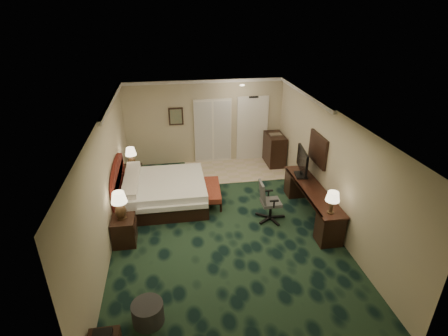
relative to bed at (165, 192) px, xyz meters
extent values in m
cube|color=black|center=(1.35, -1.22, -0.33)|extent=(5.00, 7.50, 0.00)
cube|color=silver|center=(1.35, -1.22, 2.37)|extent=(5.00, 7.50, 0.00)
cube|color=beige|center=(1.35, 2.53, 1.02)|extent=(5.00, 0.00, 2.70)
cube|color=beige|center=(1.35, -4.97, 1.02)|extent=(5.00, 0.00, 2.70)
cube|color=beige|center=(-1.15, -1.22, 1.02)|extent=(0.00, 7.50, 2.70)
cube|color=beige|center=(3.85, -1.22, 1.02)|extent=(0.00, 7.50, 2.70)
cube|color=beige|center=(2.25, 1.68, -0.33)|extent=(3.20, 1.70, 0.01)
cube|color=white|center=(2.90, 2.50, 0.72)|extent=(1.02, 0.06, 2.18)
cube|color=#B5B5B4|center=(1.60, 2.49, 0.72)|extent=(1.20, 0.06, 2.10)
cube|color=#4F6D5C|center=(0.45, 2.49, 1.27)|extent=(0.45, 0.06, 0.55)
cube|color=white|center=(3.81, -0.62, 1.22)|extent=(0.05, 0.95, 0.75)
cube|color=white|center=(0.00, 0.00, 0.00)|extent=(2.10, 1.95, 0.67)
cube|color=black|center=(-0.88, -1.54, -0.03)|extent=(0.49, 0.56, 0.61)
cube|color=black|center=(-0.88, 1.02, -0.02)|extent=(0.50, 0.58, 0.63)
cube|color=maroon|center=(1.22, -0.11, -0.12)|extent=(0.53, 1.30, 0.43)
cylinder|color=#2A2A2D|center=(-0.31, -3.78, -0.14)|extent=(0.60, 0.60, 0.38)
cube|color=black|center=(3.55, -1.16, 0.05)|extent=(0.57, 2.64, 0.76)
cube|color=black|center=(3.50, -0.46, 0.79)|extent=(0.21, 0.94, 0.73)
cube|color=black|center=(3.54, 1.98, 0.17)|extent=(0.53, 0.95, 1.00)
camera|label=1|loc=(0.28, -8.08, 4.50)|focal=28.00mm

